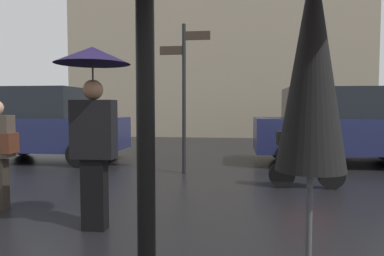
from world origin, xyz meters
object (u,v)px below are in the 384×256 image
Objects in this scene: parked_scooter at (304,157)px; parked_car_left at (45,124)px; folded_patio_umbrella_near at (312,80)px; pedestrian_with_umbrella at (93,98)px; street_signpost at (184,84)px; parked_car_distant at (345,122)px; parked_car_right at (341,126)px.

parked_scooter is 6.74m from parked_car_left.
folded_patio_umbrella_near reaches higher than parked_scooter.
pedestrian_with_umbrella reaches higher than parked_scooter.
street_signpost is (0.53, 3.57, 0.40)m from pedestrian_with_umbrella.
parked_car_distant is (8.69, 3.48, -0.03)m from parked_car_left.
parked_car_distant is at bearing 46.88° from parked_scooter.
street_signpost is at bearing 105.67° from folded_patio_umbrella_near.
parked_scooter is at bearing -25.57° from street_signpost.
parked_car_right is 4.13m from street_signpost.
folded_patio_umbrella_near is at bearing -50.61° from parked_car_left.
pedestrian_with_umbrella is at bearing -159.79° from parked_scooter.
pedestrian_with_umbrella is 0.49× the size of parked_car_right.
parked_car_left is 9.36m from parked_car_distant.
folded_patio_umbrella_near is 0.53× the size of parked_car_right.
parked_car_right is at bearing 2.34° from parked_car_left.
parked_car_right reaches higher than parked_car_distant.
street_signpost is at bearing -18.45° from parked_car_left.
street_signpost reaches higher than parked_car_right.
street_signpost is (-3.68, -1.61, 0.96)m from parked_car_right.
folded_patio_umbrella_near is at bearing 76.04° from parked_car_right.
folded_patio_umbrella_near is at bearing -121.18° from parked_scooter.
street_signpost is at bearing 26.77° from parked_car_right.
parked_scooter is at bearing 121.18° from pedestrian_with_umbrella.
parked_car_right is at bearing 23.63° from street_signpost.
pedestrian_with_umbrella reaches higher than parked_car_right.
parked_car_right is (4.21, 5.18, -0.57)m from pedestrian_with_umbrella.
folded_patio_umbrella_near is at bearing -74.33° from street_signpost.
pedestrian_with_umbrella is 1.62× the size of parked_scooter.
parked_car_distant is (2.43, 5.93, 0.40)m from parked_scooter.
folded_patio_umbrella_near reaches higher than parked_car_left.
folded_patio_umbrella_near is 0.72× the size of street_signpost.
parked_car_distant is (3.22, 10.24, -0.64)m from folded_patio_umbrella_near.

